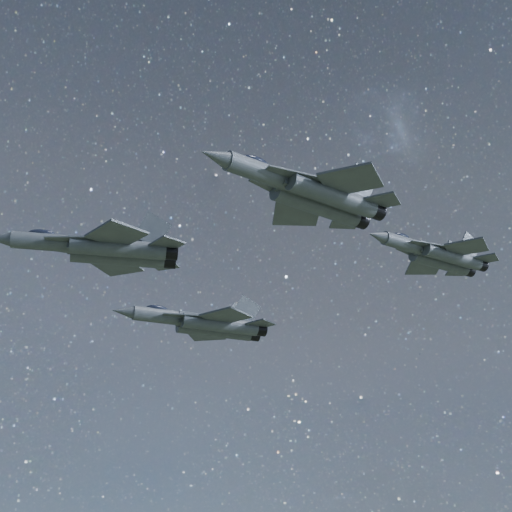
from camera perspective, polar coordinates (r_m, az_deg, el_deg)
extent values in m
cylinder|color=#394047|center=(71.88, -15.80, 1.03)|extent=(8.22, 2.51, 1.70)
ellipsoid|color=black|center=(72.36, -16.76, 1.70)|extent=(2.70, 1.40, 0.84)
cube|color=#394047|center=(71.50, -11.28, 0.65)|extent=(9.08, 2.53, 1.42)
cylinder|color=#394047|center=(70.30, -10.95, 0.62)|extent=(9.30, 2.62, 1.70)
cylinder|color=#394047|center=(72.30, -10.98, -0.08)|extent=(9.30, 2.62, 1.70)
cylinder|color=black|center=(70.39, -6.87, 0.31)|extent=(1.57, 1.71, 1.57)
cylinder|color=black|center=(72.39, -7.01, -0.38)|extent=(1.57, 1.71, 1.57)
cube|color=#394047|center=(70.31, -14.30, 1.31)|extent=(5.79, 2.79, 0.13)
cube|color=#394047|center=(73.00, -14.21, 0.35)|extent=(5.77, 1.72, 0.13)
cube|color=#394047|center=(68.00, -11.09, 1.70)|extent=(5.80, 6.05, 0.22)
cube|color=#394047|center=(74.81, -11.16, -0.70)|extent=(6.16, 6.26, 0.22)
cube|color=#394047|center=(69.16, -7.13, 0.97)|extent=(3.41, 3.52, 0.16)
cube|color=#394047|center=(73.76, -7.42, -0.63)|extent=(3.64, 3.69, 0.16)
cube|color=#394047|center=(70.93, -8.27, 2.04)|extent=(3.77, 0.86, 3.89)
cube|color=#394047|center=(73.41, -8.39, 1.13)|extent=(3.81, 0.58, 3.89)
cylinder|color=#394047|center=(87.01, -7.09, -4.86)|extent=(8.51, 2.48, 1.77)
cone|color=#394047|center=(85.92, -10.61, -4.38)|extent=(2.85, 1.81, 1.59)
ellipsoid|color=black|center=(86.98, -7.93, -4.21)|extent=(2.79, 1.42, 0.87)
cube|color=#394047|center=(88.55, -3.40, -5.37)|extent=(9.41, 2.49, 1.47)
cylinder|color=#394047|center=(87.50, -2.89, -5.51)|extent=(9.64, 2.58, 1.77)
cylinder|color=#394047|center=(89.55, -3.36, -5.93)|extent=(9.64, 2.58, 1.77)
cylinder|color=black|center=(89.22, 0.30, -5.90)|extent=(1.61, 1.75, 1.63)
cylinder|color=black|center=(91.23, -0.24, -6.31)|extent=(1.61, 1.75, 1.63)
cube|color=#394047|center=(86.07, -5.52, -4.81)|extent=(5.99, 1.86, 0.14)
cube|color=#394047|center=(88.87, -6.08, -5.40)|extent=(6.01, 2.82, 0.14)
cube|color=#394047|center=(85.06, -2.43, -4.82)|extent=(6.37, 6.48, 0.23)
cube|color=#394047|center=(92.02, -4.03, -6.25)|extent=(6.05, 6.30, 0.23)
cube|color=#394047|center=(87.83, 0.38, -5.45)|extent=(3.76, 3.82, 0.17)
cube|color=#394047|center=(92.45, -0.84, -6.39)|extent=(3.56, 3.67, 0.17)
cube|color=#394047|center=(88.99, -0.79, -4.39)|extent=(3.95, 0.59, 4.03)
cube|color=#394047|center=(91.50, -1.43, -4.93)|extent=(3.91, 0.84, 4.03)
cylinder|color=#394047|center=(59.45, 0.95, 6.51)|extent=(8.14, 4.08, 1.69)
cone|color=#394047|center=(57.00, -3.34, 7.99)|extent=(2.94, 2.24, 1.52)
ellipsoid|color=black|center=(59.22, -0.08, 7.55)|extent=(2.80, 1.88, 0.83)
cube|color=#394047|center=(62.45, 5.17, 4.96)|extent=(8.94, 4.29, 1.41)
cylinder|color=#394047|center=(61.76, 6.14, 4.84)|extent=(9.17, 4.42, 1.69)
cylinder|color=#394047|center=(63.20, 4.87, 4.08)|extent=(9.17, 4.42, 1.69)
cylinder|color=black|center=(64.79, 9.50, 3.61)|extent=(1.82, 1.92, 1.56)
cylinder|color=black|center=(66.17, 8.22, 2.91)|extent=(1.82, 1.92, 1.56)
cube|color=#394047|center=(59.39, 3.32, 6.43)|extent=(5.73, 1.87, 0.13)
cube|color=#394047|center=(61.41, 1.64, 5.32)|extent=(5.50, 3.77, 0.13)
cube|color=#394047|center=(60.06, 7.59, 6.04)|extent=(6.21, 6.14, 0.22)
cube|color=#394047|center=(64.96, 3.27, 3.43)|extent=(5.12, 5.51, 0.22)
cube|color=#394047|center=(63.74, 10.08, 4.35)|extent=(3.68, 3.66, 0.16)
cube|color=#394047|center=(66.92, 7.12, 2.74)|extent=(3.00, 3.16, 0.16)
cube|color=#394047|center=(64.45, 8.36, 5.76)|extent=(3.71, 1.04, 3.85)
cube|color=#394047|center=(66.17, 6.77, 4.83)|extent=(3.54, 1.61, 3.85)
cylinder|color=#394047|center=(80.40, 12.19, 0.85)|extent=(7.38, 3.32, 1.53)
cone|color=#394047|center=(77.47, 9.64, 1.61)|extent=(2.62, 1.92, 1.37)
ellipsoid|color=black|center=(79.96, 11.53, 1.51)|extent=(2.51, 1.59, 0.75)
cube|color=#394047|center=(83.75, 14.74, 0.06)|extent=(8.13, 3.46, 1.27)
cylinder|color=#394047|center=(83.24, 15.43, -0.04)|extent=(8.33, 3.57, 1.53)
cylinder|color=#394047|center=(84.46, 14.49, -0.50)|extent=(8.33, 3.57, 1.53)
cylinder|color=black|center=(86.40, 17.51, -0.67)|extent=(1.59, 1.69, 1.41)
cylinder|color=black|center=(87.57, 16.57, -1.10)|extent=(1.59, 1.69, 1.41)
cube|color=#394047|center=(80.66, 13.74, 0.83)|extent=(5.14, 1.41, 0.12)
cube|color=#394047|center=(82.35, 12.47, 0.19)|extent=(5.05, 3.18, 0.12)
cube|color=#394047|center=(81.76, 16.49, 0.67)|extent=(5.61, 5.59, 0.20)
cube|color=#394047|center=(85.89, 13.29, -0.88)|extent=(4.79, 5.12, 0.20)
cube|color=#394047|center=(85.44, 17.94, -0.21)|extent=(3.32, 3.32, 0.15)
cube|color=#394047|center=(88.14, 15.78, -1.20)|extent=(2.81, 2.95, 0.15)
cube|color=#394047|center=(85.79, 16.73, 0.75)|extent=(3.38, 0.75, 3.48)
cube|color=#394047|center=(87.26, 15.57, 0.19)|extent=(3.25, 1.28, 3.48)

